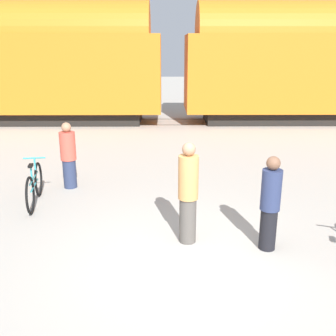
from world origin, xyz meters
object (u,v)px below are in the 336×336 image
at_px(freight_train, 173,61).
at_px(person_in_navy, 270,204).
at_px(person_in_red, 68,156).
at_px(bicycle_teal, 35,186).
at_px(person_in_tan, 188,193).

relative_size(freight_train, person_in_navy, 30.40).
bearing_deg(freight_train, person_in_navy, -83.55).
xyz_separation_m(person_in_navy, person_in_red, (-3.92, 3.00, -0.02)).
bearing_deg(bicycle_teal, person_in_tan, -28.84).
bearing_deg(person_in_navy, person_in_red, 140.58).
bearing_deg(person_in_navy, bicycle_teal, 153.91).
height_order(person_in_navy, person_in_tan, person_in_tan).
distance_m(bicycle_teal, person_in_navy, 4.86).
height_order(bicycle_teal, person_in_navy, person_in_navy).
bearing_deg(person_in_red, person_in_navy, -111.98).
bearing_deg(person_in_navy, freight_train, 94.47).
bearing_deg(bicycle_teal, person_in_red, 63.96).
xyz_separation_m(person_in_red, person_in_tan, (2.62, -2.74, 0.11)).
bearing_deg(person_in_tan, freight_train, -88.75).
xyz_separation_m(freight_train, bicycle_teal, (-3.12, -9.51, -2.24)).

